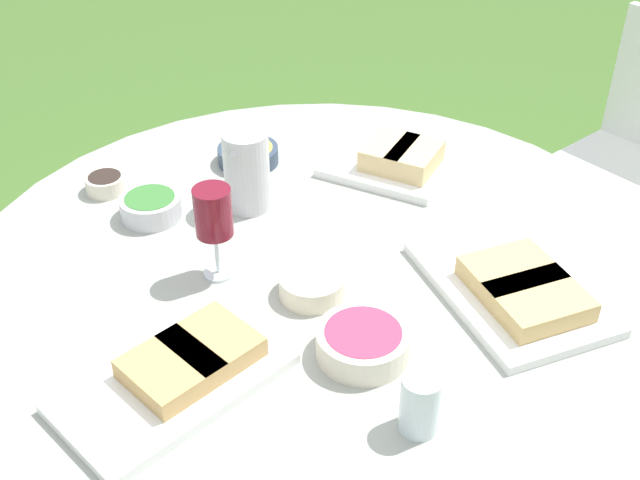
% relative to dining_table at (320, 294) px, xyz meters
% --- Properties ---
extents(dining_table, '(1.48, 1.48, 0.71)m').
position_rel_dining_table_xyz_m(dining_table, '(0.00, 0.00, 0.00)').
color(dining_table, '#4C4C51').
rests_on(dining_table, ground_plane).
extents(water_pitcher, '(0.11, 0.10, 0.18)m').
position_rel_dining_table_xyz_m(water_pitcher, '(-0.13, -0.24, 0.17)').
color(water_pitcher, silver).
rests_on(water_pitcher, dining_table).
extents(wine_glass, '(0.07, 0.07, 0.20)m').
position_rel_dining_table_xyz_m(wine_glass, '(0.12, -0.17, 0.22)').
color(wine_glass, silver).
rests_on(wine_glass, dining_table).
extents(platter_bread_main, '(0.46, 0.46, 0.06)m').
position_rel_dining_table_xyz_m(platter_bread_main, '(-0.06, 0.38, 0.10)').
color(platter_bread_main, white).
rests_on(platter_bread_main, dining_table).
extents(platter_charcuterie, '(0.24, 0.29, 0.07)m').
position_rel_dining_table_xyz_m(platter_charcuterie, '(-0.41, 0.01, 0.11)').
color(platter_charcuterie, white).
rests_on(platter_charcuterie, dining_table).
extents(platter_sandwich_side, '(0.43, 0.34, 0.06)m').
position_rel_dining_table_xyz_m(platter_sandwich_side, '(0.40, -0.07, 0.10)').
color(platter_sandwich_side, white).
rests_on(platter_sandwich_side, dining_table).
extents(bowl_fries, '(0.15, 0.15, 0.04)m').
position_rel_dining_table_xyz_m(bowl_fries, '(-0.30, -0.33, 0.10)').
color(bowl_fries, '#334256').
rests_on(bowl_fries, dining_table).
extents(bowl_salad, '(0.13, 0.13, 0.05)m').
position_rel_dining_table_xyz_m(bowl_salad, '(0.00, -0.41, 0.11)').
color(bowl_salad, silver).
rests_on(bowl_salad, dining_table).
extents(bowl_olives, '(0.09, 0.09, 0.04)m').
position_rel_dining_table_xyz_m(bowl_olives, '(-0.04, -0.57, 0.10)').
color(bowl_olives, beige).
rests_on(bowl_olives, dining_table).
extents(bowl_dip_red, '(0.16, 0.16, 0.05)m').
position_rel_dining_table_xyz_m(bowl_dip_red, '(0.21, 0.18, 0.11)').
color(bowl_dip_red, beige).
rests_on(bowl_dip_red, dining_table).
extents(bowl_dip_cream, '(0.13, 0.13, 0.05)m').
position_rel_dining_table_xyz_m(bowl_dip_cream, '(0.09, 0.03, 0.10)').
color(bowl_dip_cream, beige).
rests_on(bowl_dip_cream, dining_table).
extents(cup_water_near, '(0.06, 0.06, 0.11)m').
position_rel_dining_table_xyz_m(cup_water_near, '(0.32, 0.32, 0.13)').
color(cup_water_near, silver).
rests_on(cup_water_near, dining_table).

